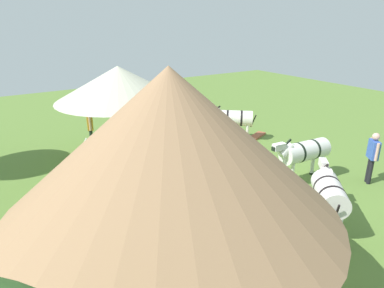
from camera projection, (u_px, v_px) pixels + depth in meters
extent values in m
plane|color=olive|center=(233.00, 178.00, 11.21)|extent=(36.00, 36.00, 0.00)
cylinder|color=beige|center=(173.00, 259.00, 5.97)|extent=(4.57, 4.57, 1.91)
cone|color=#9F7754|center=(170.00, 144.00, 5.24)|extent=(5.44, 5.44, 2.37)
cylinder|color=#4F4D36|center=(122.00, 132.00, 12.08)|extent=(0.10, 0.10, 2.27)
cone|color=beige|center=(119.00, 83.00, 11.49)|extent=(4.29, 4.29, 1.16)
cube|color=silver|center=(123.00, 143.00, 12.22)|extent=(1.48, 1.15, 0.04)
cylinder|color=silver|center=(127.00, 159.00, 11.74)|extent=(0.06, 0.06, 0.70)
cylinder|color=silver|center=(106.00, 151.00, 12.46)|extent=(0.06, 0.06, 0.70)
cylinder|color=silver|center=(142.00, 154.00, 12.24)|extent=(0.06, 0.06, 0.70)
cylinder|color=silver|center=(121.00, 146.00, 12.96)|extent=(0.06, 0.06, 0.70)
cube|color=silver|center=(154.00, 148.00, 12.47)|extent=(0.57, 0.56, 0.04)
cube|color=silver|center=(159.00, 142.00, 12.42)|extent=(0.42, 0.22, 0.45)
cylinder|color=silver|center=(150.00, 156.00, 12.35)|extent=(0.04, 0.04, 0.45)
cylinder|color=silver|center=(149.00, 152.00, 12.70)|extent=(0.04, 0.04, 0.45)
cylinder|color=silver|center=(160.00, 156.00, 12.40)|extent=(0.04, 0.04, 0.45)
cylinder|color=silver|center=(159.00, 152.00, 12.75)|extent=(0.04, 0.04, 0.45)
cube|color=silver|center=(129.00, 140.00, 13.35)|extent=(0.59, 0.60, 0.04)
cube|color=silver|center=(129.00, 133.00, 13.45)|extent=(0.27, 0.39, 0.45)
cylinder|color=silver|center=(133.00, 147.00, 13.26)|extent=(0.04, 0.04, 0.45)
cylinder|color=silver|center=(123.00, 147.00, 13.25)|extent=(0.04, 0.04, 0.45)
cylinder|color=silver|center=(134.00, 144.00, 13.60)|extent=(0.04, 0.04, 0.45)
cylinder|color=silver|center=(125.00, 144.00, 13.59)|extent=(0.04, 0.04, 0.45)
cube|color=white|center=(92.00, 151.00, 12.17)|extent=(0.58, 0.57, 0.04)
cube|color=white|center=(86.00, 146.00, 12.07)|extent=(0.42, 0.22, 0.45)
cylinder|color=white|center=(99.00, 155.00, 12.45)|extent=(0.04, 0.04, 0.45)
cylinder|color=white|center=(97.00, 159.00, 12.10)|extent=(0.04, 0.04, 0.45)
cylinder|color=white|center=(88.00, 156.00, 12.40)|extent=(0.04, 0.04, 0.45)
cylinder|color=white|center=(87.00, 160.00, 12.05)|extent=(0.04, 0.04, 0.45)
cube|color=silver|center=(121.00, 162.00, 11.29)|extent=(0.57, 0.58, 0.04)
cube|color=silver|center=(120.00, 158.00, 11.04)|extent=(0.23, 0.41, 0.45)
cylinder|color=silver|center=(116.00, 166.00, 11.51)|extent=(0.04, 0.04, 0.45)
cylinder|color=silver|center=(128.00, 166.00, 11.56)|extent=(0.04, 0.04, 0.45)
cylinder|color=silver|center=(115.00, 171.00, 11.18)|extent=(0.04, 0.04, 0.45)
cylinder|color=silver|center=(127.00, 170.00, 11.22)|extent=(0.04, 0.04, 0.45)
cylinder|color=black|center=(92.00, 140.00, 13.34)|extent=(0.13, 0.13, 0.86)
cylinder|color=black|center=(92.00, 139.00, 13.47)|extent=(0.13, 0.13, 0.86)
cube|color=gold|center=(90.00, 122.00, 13.15)|extent=(0.51, 0.33, 0.61)
cylinder|color=tan|center=(90.00, 123.00, 12.91)|extent=(0.09, 0.09, 0.58)
cylinder|color=tan|center=(89.00, 119.00, 13.38)|extent=(0.09, 0.09, 0.58)
sphere|color=tan|center=(88.00, 110.00, 13.00)|extent=(0.23, 0.23, 0.23)
cylinder|color=black|center=(370.00, 172.00, 10.66)|extent=(0.12, 0.12, 0.83)
cylinder|color=black|center=(368.00, 170.00, 10.80)|extent=(0.12, 0.12, 0.83)
cube|color=#3758BA|center=(374.00, 150.00, 10.48)|extent=(0.48, 0.44, 0.59)
cylinder|color=#DBA899|center=(377.00, 152.00, 10.24)|extent=(0.09, 0.09, 0.55)
cylinder|color=#DBA899|center=(370.00, 146.00, 10.72)|extent=(0.09, 0.09, 0.55)
sphere|color=#DBA899|center=(376.00, 137.00, 10.34)|extent=(0.22, 0.22, 0.22)
cube|color=#2BA56C|center=(222.00, 192.00, 9.81)|extent=(0.68, 0.66, 0.03)
cube|color=white|center=(225.00, 189.00, 9.48)|extent=(0.63, 0.65, 0.38)
cube|color=silver|center=(214.00, 198.00, 9.73)|extent=(0.59, 0.22, 0.22)
cube|color=silver|center=(231.00, 195.00, 9.87)|extent=(0.59, 0.22, 0.22)
cylinder|color=silver|center=(234.00, 118.00, 14.41)|extent=(1.48, 1.58, 0.65)
cylinder|color=black|center=(241.00, 118.00, 14.37)|extent=(0.56, 0.49, 0.66)
cylinder|color=black|center=(228.00, 118.00, 14.44)|extent=(0.56, 0.49, 0.66)
cylinder|color=silver|center=(216.00, 113.00, 14.43)|extent=(0.57, 0.60, 0.50)
cube|color=silver|center=(210.00, 109.00, 14.41)|extent=(0.40, 0.42, 0.20)
cube|color=black|center=(205.00, 110.00, 14.44)|extent=(0.17, 0.17, 0.12)
cube|color=black|center=(216.00, 109.00, 14.36)|extent=(0.27, 0.31, 0.28)
cylinder|color=silver|center=(220.00, 132.00, 14.52)|extent=(0.11, 0.11, 0.71)
cylinder|color=black|center=(220.00, 140.00, 14.63)|extent=(0.13, 0.13, 0.06)
cylinder|color=silver|center=(220.00, 130.00, 14.85)|extent=(0.11, 0.11, 0.71)
cylinder|color=black|center=(220.00, 137.00, 14.96)|extent=(0.13, 0.13, 0.06)
cylinder|color=silver|center=(247.00, 133.00, 14.38)|extent=(0.11, 0.11, 0.71)
cylinder|color=black|center=(247.00, 141.00, 14.49)|extent=(0.13, 0.13, 0.06)
cylinder|color=silver|center=(247.00, 131.00, 14.71)|extent=(0.11, 0.11, 0.71)
cylinder|color=black|center=(247.00, 138.00, 14.82)|extent=(0.13, 0.13, 0.06)
cylinder|color=black|center=(253.00, 121.00, 14.35)|extent=(0.19, 0.21, 0.53)
cylinder|color=silver|center=(305.00, 151.00, 10.69)|extent=(0.75, 1.68, 0.62)
cylinder|color=black|center=(312.00, 149.00, 10.84)|extent=(0.64, 0.13, 0.63)
cylinder|color=black|center=(298.00, 153.00, 10.56)|extent=(0.64, 0.13, 0.63)
cylinder|color=silver|center=(286.00, 150.00, 10.26)|extent=(0.32, 0.55, 0.49)
cube|color=silver|center=(279.00, 147.00, 10.08)|extent=(0.21, 0.41, 0.20)
cube|color=black|center=(274.00, 149.00, 10.01)|extent=(0.13, 0.13, 0.12)
cube|color=black|center=(286.00, 144.00, 10.19)|extent=(0.07, 0.37, 0.28)
cylinder|color=silver|center=(292.00, 175.00, 10.49)|extent=(0.11, 0.11, 0.77)
cylinder|color=black|center=(291.00, 186.00, 10.61)|extent=(0.13, 0.13, 0.06)
cylinder|color=silver|center=(284.00, 171.00, 10.77)|extent=(0.11, 0.11, 0.77)
cylinder|color=black|center=(283.00, 181.00, 10.89)|extent=(0.13, 0.13, 0.06)
cylinder|color=silver|center=(321.00, 167.00, 11.04)|extent=(0.11, 0.11, 0.77)
cylinder|color=black|center=(319.00, 177.00, 11.16)|extent=(0.13, 0.13, 0.06)
cylinder|color=silver|center=(313.00, 164.00, 11.32)|extent=(0.11, 0.11, 0.77)
cylinder|color=black|center=(311.00, 173.00, 11.45)|extent=(0.13, 0.13, 0.06)
cylinder|color=black|center=(324.00, 149.00, 11.11)|extent=(0.07, 0.24, 0.53)
cylinder|color=silver|center=(330.00, 193.00, 8.15)|extent=(1.48, 1.42, 0.65)
cylinder|color=black|center=(332.00, 199.00, 7.89)|extent=(0.50, 0.54, 0.66)
cylinder|color=black|center=(327.00, 188.00, 8.38)|extent=(0.50, 0.54, 0.66)
cylinder|color=silver|center=(325.00, 174.00, 8.74)|extent=(0.59, 0.57, 0.50)
cube|color=silver|center=(323.00, 164.00, 8.94)|extent=(0.42, 0.40, 0.20)
cube|color=black|center=(322.00, 162.00, 9.12)|extent=(0.17, 0.17, 0.12)
cube|color=black|center=(326.00, 167.00, 8.67)|extent=(0.30, 0.28, 0.28)
cylinder|color=silver|center=(315.00, 204.00, 8.88)|extent=(0.11, 0.11, 0.75)
cylinder|color=black|center=(313.00, 215.00, 9.00)|extent=(0.13, 0.13, 0.06)
cylinder|color=silver|center=(329.00, 205.00, 8.83)|extent=(0.11, 0.11, 0.75)
cylinder|color=black|center=(327.00, 216.00, 8.95)|extent=(0.13, 0.13, 0.06)
cylinder|color=silver|center=(323.00, 227.00, 7.89)|extent=(0.11, 0.11, 0.75)
cylinder|color=black|center=(321.00, 240.00, 8.01)|extent=(0.13, 0.13, 0.06)
cylinder|color=silver|center=(339.00, 229.00, 7.84)|extent=(0.11, 0.11, 0.75)
cylinder|color=black|center=(337.00, 241.00, 7.96)|extent=(0.13, 0.13, 0.06)
cylinder|color=black|center=(336.00, 213.00, 7.48)|extent=(0.21, 0.19, 0.53)
cube|color=#A65A3B|center=(249.00, 141.00, 14.42)|extent=(1.41, 2.72, 0.08)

